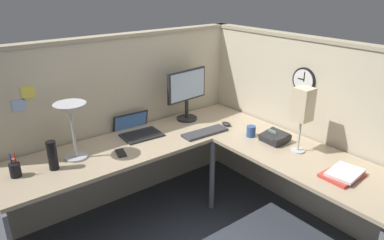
{
  "coord_description": "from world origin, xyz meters",
  "views": [
    {
      "loc": [
        -1.75,
        -1.99,
        2.03
      ],
      "look_at": [
        -0.02,
        0.23,
        0.91
      ],
      "focal_mm": 33.69,
      "sensor_mm": 36.0,
      "label": 1
    }
  ],
  "objects_px": {
    "cell_phone": "(121,153)",
    "desk_lamp_paper": "(303,106)",
    "book_stack": "(343,174)",
    "coffee_mug": "(251,131)",
    "laptop": "(137,130)",
    "wall_clock": "(304,80)",
    "thermos_flask": "(52,155)",
    "office_phone": "(275,138)",
    "monitor": "(187,91)",
    "desk_lamp_dome": "(71,114)",
    "computer_mouse": "(226,124)",
    "keyboard": "(205,132)",
    "pen_cup": "(15,170)"
  },
  "relations": [
    {
      "from": "cell_phone",
      "to": "desk_lamp_paper",
      "type": "height_order",
      "value": "desk_lamp_paper"
    },
    {
      "from": "book_stack",
      "to": "coffee_mug",
      "type": "height_order",
      "value": "coffee_mug"
    },
    {
      "from": "laptop",
      "to": "wall_clock",
      "type": "distance_m",
      "value": 1.52
    },
    {
      "from": "thermos_flask",
      "to": "book_stack",
      "type": "relative_size",
      "value": 0.74
    },
    {
      "from": "cell_phone",
      "to": "office_phone",
      "type": "xyz_separation_m",
      "value": [
        1.14,
        -0.61,
        0.03
      ]
    },
    {
      "from": "monitor",
      "to": "book_stack",
      "type": "xyz_separation_m",
      "value": [
        0.2,
        -1.55,
        -0.27
      ]
    },
    {
      "from": "cell_phone",
      "to": "book_stack",
      "type": "xyz_separation_m",
      "value": [
        1.06,
        -1.28,
        0.02
      ]
    },
    {
      "from": "thermos_flask",
      "to": "wall_clock",
      "type": "relative_size",
      "value": 1.0
    },
    {
      "from": "desk_lamp_dome",
      "to": "desk_lamp_paper",
      "type": "distance_m",
      "value": 1.75
    },
    {
      "from": "monitor",
      "to": "laptop",
      "type": "height_order",
      "value": "monitor"
    },
    {
      "from": "thermos_flask",
      "to": "desk_lamp_dome",
      "type": "bearing_deg",
      "value": 19.87
    },
    {
      "from": "laptop",
      "to": "cell_phone",
      "type": "height_order",
      "value": "laptop"
    },
    {
      "from": "computer_mouse",
      "to": "desk_lamp_dome",
      "type": "bearing_deg",
      "value": 170.23
    },
    {
      "from": "computer_mouse",
      "to": "thermos_flask",
      "type": "height_order",
      "value": "thermos_flask"
    },
    {
      "from": "desk_lamp_dome",
      "to": "wall_clock",
      "type": "bearing_deg",
      "value": -23.56
    },
    {
      "from": "laptop",
      "to": "keyboard",
      "type": "relative_size",
      "value": 0.93
    },
    {
      "from": "computer_mouse",
      "to": "book_stack",
      "type": "xyz_separation_m",
      "value": [
        0.0,
        -1.19,
        0.0
      ]
    },
    {
      "from": "wall_clock",
      "to": "laptop",
      "type": "bearing_deg",
      "value": 141.31
    },
    {
      "from": "laptop",
      "to": "monitor",
      "type": "bearing_deg",
      "value": -2.21
    },
    {
      "from": "computer_mouse",
      "to": "book_stack",
      "type": "relative_size",
      "value": 0.35
    },
    {
      "from": "desk_lamp_dome",
      "to": "cell_phone",
      "type": "relative_size",
      "value": 3.09
    },
    {
      "from": "cell_phone",
      "to": "wall_clock",
      "type": "height_order",
      "value": "wall_clock"
    },
    {
      "from": "keyboard",
      "to": "thermos_flask",
      "type": "bearing_deg",
      "value": 174.63
    },
    {
      "from": "office_phone",
      "to": "desk_lamp_paper",
      "type": "distance_m",
      "value": 0.42
    },
    {
      "from": "keyboard",
      "to": "thermos_flask",
      "type": "xyz_separation_m",
      "value": [
        -1.28,
        0.19,
        0.1
      ]
    },
    {
      "from": "thermos_flask",
      "to": "wall_clock",
      "type": "xyz_separation_m",
      "value": [
        1.94,
        -0.69,
        0.38
      ]
    },
    {
      "from": "book_stack",
      "to": "desk_lamp_dome",
      "type": "bearing_deg",
      "value": 133.79
    },
    {
      "from": "computer_mouse",
      "to": "thermos_flask",
      "type": "bearing_deg",
      "value": 173.95
    },
    {
      "from": "desk_lamp_paper",
      "to": "book_stack",
      "type": "bearing_deg",
      "value": -100.03
    },
    {
      "from": "office_phone",
      "to": "desk_lamp_paper",
      "type": "relative_size",
      "value": 0.4
    },
    {
      "from": "pen_cup",
      "to": "desk_lamp_paper",
      "type": "bearing_deg",
      "value": -27.28
    },
    {
      "from": "coffee_mug",
      "to": "office_phone",
      "type": "bearing_deg",
      "value": -69.56
    },
    {
      "from": "cell_phone",
      "to": "book_stack",
      "type": "height_order",
      "value": "book_stack"
    },
    {
      "from": "computer_mouse",
      "to": "wall_clock",
      "type": "relative_size",
      "value": 0.47
    },
    {
      "from": "desk_lamp_dome",
      "to": "pen_cup",
      "type": "distance_m",
      "value": 0.54
    },
    {
      "from": "book_stack",
      "to": "wall_clock",
      "type": "relative_size",
      "value": 1.35
    },
    {
      "from": "pen_cup",
      "to": "desk_lamp_paper",
      "type": "height_order",
      "value": "desk_lamp_paper"
    },
    {
      "from": "laptop",
      "to": "desk_lamp_paper",
      "type": "relative_size",
      "value": 0.76
    },
    {
      "from": "thermos_flask",
      "to": "pen_cup",
      "type": "bearing_deg",
      "value": 166.89
    },
    {
      "from": "laptop",
      "to": "thermos_flask",
      "type": "distance_m",
      "value": 0.84
    },
    {
      "from": "laptop",
      "to": "cell_phone",
      "type": "xyz_separation_m",
      "value": [
        -0.31,
        -0.29,
        -0.02
      ]
    },
    {
      "from": "monitor",
      "to": "book_stack",
      "type": "bearing_deg",
      "value": -82.65
    },
    {
      "from": "desk_lamp_paper",
      "to": "coffee_mug",
      "type": "xyz_separation_m",
      "value": [
        -0.08,
        0.44,
        -0.34
      ]
    },
    {
      "from": "monitor",
      "to": "thermos_flask",
      "type": "relative_size",
      "value": 2.27
    },
    {
      "from": "cell_phone",
      "to": "laptop",
      "type": "bearing_deg",
      "value": 57.37
    },
    {
      "from": "cell_phone",
      "to": "pen_cup",
      "type": "bearing_deg",
      "value": -175.62
    },
    {
      "from": "monitor",
      "to": "cell_phone",
      "type": "distance_m",
      "value": 0.95
    },
    {
      "from": "keyboard",
      "to": "coffee_mug",
      "type": "distance_m",
      "value": 0.41
    },
    {
      "from": "desk_lamp_paper",
      "to": "office_phone",
      "type": "bearing_deg",
      "value": 90.95
    },
    {
      "from": "monitor",
      "to": "computer_mouse",
      "type": "xyz_separation_m",
      "value": [
        0.2,
        -0.36,
        -0.28
      ]
    }
  ]
}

